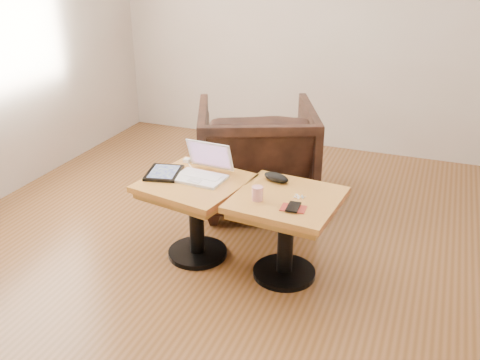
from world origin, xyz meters
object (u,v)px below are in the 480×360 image
(side_table_left, at_px, (196,200))
(armchair, at_px, (256,155))
(side_table_right, at_px, (286,217))
(striped_cup, at_px, (257,193))
(laptop, at_px, (203,170))

(side_table_left, relative_size, armchair, 0.79)
(side_table_right, relative_size, armchair, 0.73)
(side_table_right, distance_m, striped_cup, 0.24)
(side_table_left, xyz_separation_m, armchair, (0.09, 0.85, -0.00))
(side_table_right, bearing_deg, armchair, 125.00)
(side_table_left, height_order, laptop, laptop)
(side_table_left, xyz_separation_m, side_table_right, (0.58, -0.02, 0.00))
(side_table_left, bearing_deg, armchair, 94.61)
(side_table_right, relative_size, laptop, 1.97)
(striped_cup, bearing_deg, armchair, 109.93)
(laptop, xyz_separation_m, armchair, (0.07, 0.78, -0.18))
(striped_cup, xyz_separation_m, armchair, (-0.35, 0.96, -0.17))
(side_table_right, height_order, striped_cup, striped_cup)
(laptop, xyz_separation_m, striped_cup, (0.42, -0.18, -0.00))
(laptop, distance_m, striped_cup, 0.45)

